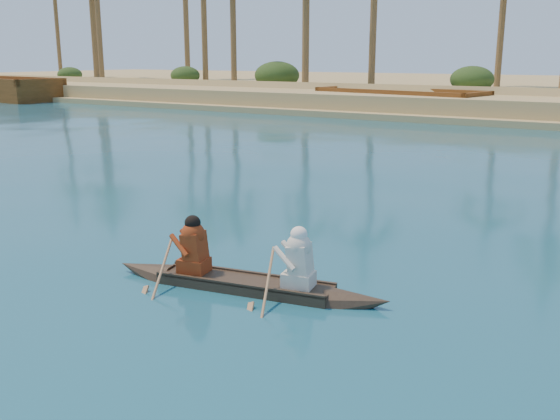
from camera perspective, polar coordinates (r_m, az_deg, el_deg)
The scene contains 6 objects.
ground at distance 14.53m, azimuth -5.40°, elevation -0.36°, with size 160.00×160.00×0.00m, color #0B364B.
sandy_embankment at distance 58.78m, azimuth 23.79°, elevation 9.76°, with size 150.00×51.00×1.50m.
shrub_cluster at distance 43.60m, azimuth 20.80°, elevation 9.89°, with size 100.00×6.00×2.40m, color #233914, non-canonical shape.
canoe at distance 9.80m, azimuth -3.25°, elevation -5.89°, with size 4.67×1.42×1.28m.
barge_left at distance 58.89m, azimuth -24.16°, elevation 9.96°, with size 13.50×5.88×2.18m.
barge_mid at distance 41.05m, azimuth 10.82°, elevation 9.55°, with size 11.44×5.74×1.82m.
Camera 1 is at (8.56, -11.19, 3.55)m, focal length 40.00 mm.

